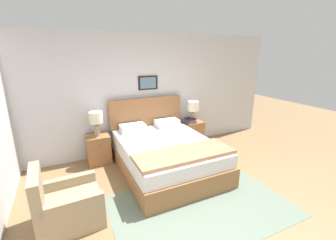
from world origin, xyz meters
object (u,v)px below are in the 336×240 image
at_px(bed, 166,154).
at_px(nightstand_by_door, 192,133).
at_px(nightstand_near_window, 99,149).
at_px(armchair, 66,206).
at_px(table_lamp_near_window, 96,119).
at_px(table_lamp_by_door, 193,107).

bearing_deg(bed, nightstand_by_door, 37.52).
bearing_deg(nightstand_by_door, nightstand_near_window, 180.00).
xyz_separation_m(bed, nightstand_near_window, (-1.12, 0.86, -0.03)).
relative_size(bed, nightstand_near_window, 3.66).
bearing_deg(nightstand_by_door, bed, -142.48).
bearing_deg(armchair, table_lamp_near_window, 154.21).
height_order(nightstand_near_window, table_lamp_near_window, table_lamp_near_window).
distance_m(bed, nightstand_by_door, 1.42).
bearing_deg(table_lamp_near_window, nightstand_near_window, 135.44).
relative_size(nightstand_by_door, table_lamp_near_window, 1.20).
bearing_deg(table_lamp_near_window, armchair, -112.97).
xyz_separation_m(nightstand_by_door, table_lamp_near_window, (-2.24, -0.01, 0.64)).
bearing_deg(bed, table_lamp_near_window, 142.53).
xyz_separation_m(nightstand_near_window, table_lamp_by_door, (2.23, -0.01, 0.64)).
bearing_deg(nightstand_near_window, bed, -37.52).
relative_size(nightstand_near_window, table_lamp_near_window, 1.20).
height_order(nightstand_by_door, table_lamp_near_window, table_lamp_near_window).
height_order(armchair, table_lamp_near_window, table_lamp_near_window).
bearing_deg(nightstand_by_door, table_lamp_by_door, -150.87).
distance_m(armchair, nightstand_near_window, 1.75).
bearing_deg(table_lamp_by_door, table_lamp_near_window, 180.00).
distance_m(armchair, nightstand_by_door, 3.33).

